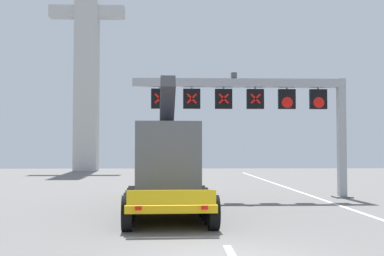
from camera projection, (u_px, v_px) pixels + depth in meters
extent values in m
cube|color=silver|center=(232.00, 256.00, 11.87)|extent=(0.20, 2.60, 0.01)
cube|color=silver|center=(213.00, 219.00, 18.21)|extent=(0.20, 2.60, 0.01)
cube|color=silver|center=(203.00, 201.00, 24.56)|extent=(0.20, 2.60, 0.01)
cube|color=silver|center=(197.00, 191.00, 30.91)|extent=(0.20, 2.60, 0.01)
cube|color=silver|center=(194.00, 184.00, 37.26)|extent=(0.20, 2.60, 0.01)
cube|color=silver|center=(191.00, 179.00, 43.61)|extent=(0.20, 2.60, 0.01)
cube|color=silver|center=(189.00, 175.00, 49.96)|extent=(0.20, 2.60, 0.01)
cube|color=silver|center=(188.00, 172.00, 56.30)|extent=(0.20, 2.60, 0.01)
cube|color=silver|center=(186.00, 170.00, 62.65)|extent=(0.20, 2.60, 0.01)
cube|color=silver|center=(185.00, 168.00, 69.00)|extent=(0.20, 2.60, 0.01)
cube|color=silver|center=(332.00, 203.00, 23.69)|extent=(0.20, 63.00, 0.01)
cube|color=#9EA0A5|center=(342.00, 138.00, 26.48)|extent=(0.40, 0.40, 6.29)
cube|color=slate|center=(342.00, 197.00, 26.35)|extent=(0.90, 0.90, 0.08)
cube|color=#9EA0A5|center=(239.00, 83.00, 26.43)|extent=(11.22, 0.44, 0.44)
cube|color=#4C4C51|center=(234.00, 75.00, 26.44)|extent=(0.28, 0.40, 0.28)
cube|color=black|center=(318.00, 99.00, 26.53)|extent=(0.90, 0.24, 1.05)
cube|color=#9EA0A5|center=(318.00, 88.00, 26.56)|extent=(0.08, 0.08, 0.16)
cone|color=red|center=(319.00, 103.00, 26.39)|extent=(0.58, 0.02, 0.58)
cube|color=black|center=(287.00, 99.00, 26.48)|extent=(0.90, 0.24, 1.05)
cube|color=#9EA0A5|center=(287.00, 88.00, 26.50)|extent=(0.08, 0.08, 0.16)
cone|color=red|center=(287.00, 102.00, 26.34)|extent=(0.58, 0.02, 0.58)
cube|color=black|center=(255.00, 99.00, 26.42)|extent=(0.90, 0.24, 1.05)
cube|color=#9EA0A5|center=(255.00, 88.00, 26.45)|extent=(0.08, 0.08, 0.16)
cube|color=red|center=(256.00, 99.00, 26.29)|extent=(0.56, 0.02, 0.56)
cube|color=red|center=(256.00, 99.00, 26.29)|extent=(0.56, 0.02, 0.56)
cube|color=black|center=(224.00, 99.00, 26.37)|extent=(0.90, 0.24, 1.05)
cube|color=#9EA0A5|center=(224.00, 88.00, 26.39)|extent=(0.08, 0.08, 0.16)
cube|color=red|center=(224.00, 99.00, 26.24)|extent=(0.56, 0.02, 0.56)
cube|color=red|center=(224.00, 99.00, 26.24)|extent=(0.56, 0.02, 0.56)
cube|color=black|center=(192.00, 99.00, 26.31)|extent=(0.90, 0.24, 1.05)
cube|color=#9EA0A5|center=(192.00, 88.00, 26.34)|extent=(0.08, 0.08, 0.16)
cube|color=red|center=(192.00, 99.00, 26.18)|extent=(0.56, 0.02, 0.56)
cube|color=red|center=(192.00, 99.00, 26.18)|extent=(0.56, 0.02, 0.56)
cube|color=black|center=(160.00, 99.00, 26.26)|extent=(0.90, 0.24, 1.05)
cube|color=#9EA0A5|center=(160.00, 88.00, 26.28)|extent=(0.08, 0.08, 0.16)
cube|color=red|center=(160.00, 98.00, 26.13)|extent=(0.56, 0.02, 0.56)
cube|color=red|center=(160.00, 98.00, 26.13)|extent=(0.56, 0.02, 0.56)
cube|color=yellow|center=(167.00, 194.00, 20.14)|extent=(3.28, 10.52, 0.24)
cube|color=yellow|center=(172.00, 198.00, 14.90)|extent=(2.66, 0.20, 0.44)
cylinder|color=black|center=(127.00, 213.00, 15.54)|extent=(0.37, 1.11, 1.10)
cylinder|color=black|center=(214.00, 212.00, 15.76)|extent=(0.37, 1.11, 1.10)
cylinder|color=black|center=(129.00, 209.00, 16.59)|extent=(0.37, 1.11, 1.10)
cylinder|color=black|center=(210.00, 209.00, 16.80)|extent=(0.37, 1.11, 1.10)
cylinder|color=black|center=(130.00, 206.00, 17.64)|extent=(0.37, 1.11, 1.10)
cylinder|color=black|center=(206.00, 205.00, 17.85)|extent=(0.37, 1.11, 1.10)
cylinder|color=black|center=(131.00, 203.00, 18.68)|extent=(0.37, 1.11, 1.10)
cylinder|color=black|center=(203.00, 202.00, 18.89)|extent=(0.37, 1.11, 1.10)
cylinder|color=black|center=(132.00, 200.00, 19.73)|extent=(0.37, 1.11, 1.10)
cylinder|color=black|center=(201.00, 199.00, 19.94)|extent=(0.37, 1.11, 1.10)
cube|color=silver|center=(163.00, 157.00, 27.27)|extent=(2.72, 3.32, 3.10)
cube|color=black|center=(163.00, 145.00, 27.30)|extent=(2.75, 3.34, 0.60)
cylinder|color=black|center=(139.00, 185.00, 27.98)|extent=(0.39, 1.11, 1.10)
cylinder|color=black|center=(185.00, 185.00, 28.18)|extent=(0.39, 1.11, 1.10)
cylinder|color=black|center=(138.00, 188.00, 25.99)|extent=(0.39, 1.11, 1.10)
cylinder|color=black|center=(188.00, 187.00, 26.19)|extent=(0.39, 1.11, 1.10)
cube|color=#565B66|center=(166.00, 158.00, 20.60)|extent=(2.64, 5.82, 2.70)
cube|color=#2D2D33|center=(167.00, 109.00, 19.83)|extent=(0.70, 2.97, 2.29)
cube|color=red|center=(138.00, 208.00, 14.77)|extent=(0.20, 0.07, 0.12)
cube|color=red|center=(205.00, 208.00, 14.92)|extent=(0.20, 0.07, 0.12)
cube|color=#B7B7B2|center=(87.00, 43.00, 60.60)|extent=(2.80, 2.00, 30.92)
cube|color=#B7B7B2|center=(87.00, 12.00, 60.76)|extent=(9.00, 1.60, 1.40)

